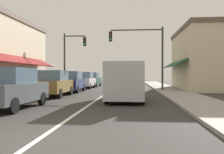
{
  "coord_description": "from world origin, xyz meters",
  "views": [
    {
      "loc": [
        2.15,
        -4.72,
        1.47
      ],
      "look_at": [
        0.44,
        14.44,
        1.3
      ],
      "focal_mm": 38.39,
      "sensor_mm": 36.0,
      "label": 1
    }
  ],
  "objects": [
    {
      "name": "van_in_lane",
      "position": [
        1.74,
        8.88,
        1.15
      ],
      "size": [
        2.07,
        5.21,
        2.12
      ],
      "rotation": [
        0.0,
        0.0,
        -0.02
      ],
      "color": "#B2B7BC",
      "rests_on": "ground"
    },
    {
      "name": "parked_car_far_left",
      "position": [
        -3.1,
        20.95,
        0.88
      ],
      "size": [
        1.8,
        4.11,
        1.77
      ],
      "rotation": [
        0.0,
        0.0,
        -0.01
      ],
      "color": "silver",
      "rests_on": "ground"
    },
    {
      "name": "parked_car_distant_left",
      "position": [
        -3.04,
        25.12,
        0.88
      ],
      "size": [
        1.88,
        4.15,
        1.77
      ],
      "rotation": [
        0.0,
        0.0,
        -0.03
      ],
      "color": "#0F4C33",
      "rests_on": "ground"
    },
    {
      "name": "traffic_signal_mast_arm",
      "position": [
        3.12,
        17.39,
        3.99
      ],
      "size": [
        4.98,
        0.5,
        5.86
      ],
      "color": "#333333",
      "rests_on": "ground"
    },
    {
      "name": "ground_plane",
      "position": [
        0.0,
        18.0,
        0.0
      ],
      "size": [
        80.0,
        80.0,
        0.0
      ],
      "primitive_type": "plane",
      "color": "#33302D"
    },
    {
      "name": "storefront_right_block",
      "position": [
        8.99,
        20.0,
        3.04
      ],
      "size": [
        5.7,
        10.2,
        6.07
      ],
      "color": "beige",
      "rests_on": "ground"
    },
    {
      "name": "sidewalk_left",
      "position": [
        -5.5,
        18.0,
        0.06
      ],
      "size": [
        2.6,
        56.0,
        0.12
      ],
      "primitive_type": "cube",
      "color": "gray",
      "rests_on": "ground"
    },
    {
      "name": "sidewalk_right",
      "position": [
        5.5,
        18.0,
        0.06
      ],
      "size": [
        2.6,
        56.0,
        0.12
      ],
      "primitive_type": "cube",
      "color": "gray",
      "rests_on": "ground"
    },
    {
      "name": "parked_car_third_left",
      "position": [
        -3.12,
        15.28,
        0.88
      ],
      "size": [
        1.83,
        4.12,
        1.77
      ],
      "rotation": [
        0.0,
        0.0,
        0.01
      ],
      "color": "navy",
      "rests_on": "ground"
    },
    {
      "name": "parked_car_nearest_left",
      "position": [
        -3.1,
        5.21,
        0.88
      ],
      "size": [
        1.85,
        4.13,
        1.77
      ],
      "rotation": [
        0.0,
        0.0,
        -0.02
      ],
      "color": "#4C5156",
      "rests_on": "ground"
    },
    {
      "name": "traffic_signal_left_corner",
      "position": [
        -4.07,
        18.92,
        3.66
      ],
      "size": [
        2.36,
        0.5,
        5.64
      ],
      "color": "#333333",
      "rests_on": "ground"
    },
    {
      "name": "lane_center_stripe",
      "position": [
        0.0,
        18.0,
        0.0
      ],
      "size": [
        0.14,
        52.0,
        0.01
      ],
      "primitive_type": "cube",
      "color": "silver",
      "rests_on": "ground"
    },
    {
      "name": "parked_car_second_left",
      "position": [
        -3.21,
        11.03,
        0.88
      ],
      "size": [
        1.82,
        4.12,
        1.77
      ],
      "rotation": [
        0.0,
        0.0,
        0.01
      ],
      "color": "brown",
      "rests_on": "ground"
    }
  ]
}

